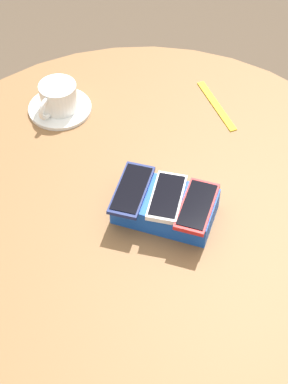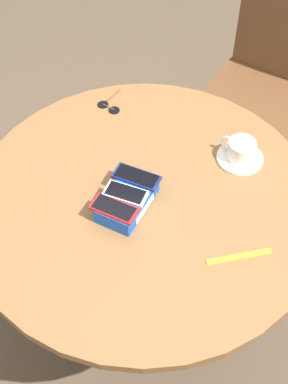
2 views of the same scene
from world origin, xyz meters
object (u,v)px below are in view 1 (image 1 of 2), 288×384
object	(u,v)px
saucer	(60,108)
phone_white	(167,197)
lanyard_strap	(216,106)
phone_box	(165,206)
round_table	(144,233)
phone_navy	(132,190)
phone_red	(197,206)
coffee_cup	(58,97)

from	to	relation	value
saucer	phone_white	bearing A→B (deg)	129.70
lanyard_strap	phone_white	bearing A→B (deg)	72.26
phone_box	saucer	bearing A→B (deg)	-50.20
round_table	phone_white	bearing A→B (deg)	136.76
phone_navy	saucer	xyz separation A→B (m)	(0.18, -0.28, -0.05)
phone_box	phone_white	world-z (taller)	phone_white
phone_box	saucer	xyz separation A→B (m)	(0.25, -0.30, -0.02)
phone_red	saucer	distance (m)	0.45
phone_navy	saucer	distance (m)	0.34
phone_navy	coffee_cup	bearing A→B (deg)	-57.02
phone_box	phone_navy	xyz separation A→B (m)	(0.07, -0.01, 0.03)
phone_white	lanyard_strap	bearing A→B (deg)	-107.74
phone_white	saucer	xyz separation A→B (m)	(0.25, -0.30, -0.05)
phone_red	lanyard_strap	distance (m)	0.36
phone_white	lanyard_strap	size ratio (longest dim) A/B	0.71
phone_navy	lanyard_strap	xyz separation A→B (m)	(-0.17, -0.31, -0.05)
phone_box	phone_red	size ratio (longest dim) A/B	1.53
phone_navy	lanyard_strap	distance (m)	0.36
phone_box	phone_navy	distance (m)	0.07
saucer	lanyard_strap	bearing A→B (deg)	-175.17
round_table	phone_navy	size ratio (longest dim) A/B	7.06
phone_red	round_table	bearing A→B (deg)	-31.14
lanyard_strap	phone_navy	bearing A→B (deg)	61.06
phone_navy	coffee_cup	xyz separation A→B (m)	(0.18, -0.28, -0.02)
round_table	phone_red	size ratio (longest dim) A/B	7.38
phone_red	phone_white	size ratio (longest dim) A/B	1.09
phone_white	coffee_cup	bearing A→B (deg)	-49.96
phone_box	phone_navy	size ratio (longest dim) A/B	1.46
lanyard_strap	saucer	bearing A→B (deg)	4.83
phone_red	lanyard_strap	xyz separation A→B (m)	(-0.05, -0.35, -0.05)
phone_box	lanyard_strap	xyz separation A→B (m)	(-0.11, -0.33, -0.02)
phone_box	phone_red	xyz separation A→B (m)	(-0.06, 0.02, 0.03)
round_table	lanyard_strap	distance (m)	0.34
phone_navy	coffee_cup	world-z (taller)	coffee_cup
phone_red	phone_navy	bearing A→B (deg)	-15.94
phone_box	saucer	distance (m)	0.39
coffee_cup	phone_box	bearing A→B (deg)	130.15
phone_white	phone_red	bearing A→B (deg)	161.51
lanyard_strap	round_table	bearing A→B (deg)	62.28
phone_white	phone_navy	bearing A→B (deg)	-13.76
round_table	saucer	bearing A→B (deg)	-51.64
phone_box	phone_red	bearing A→B (deg)	158.87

